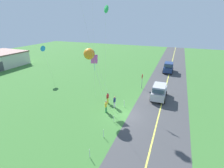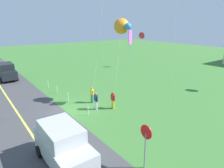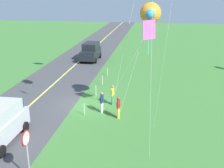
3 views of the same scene
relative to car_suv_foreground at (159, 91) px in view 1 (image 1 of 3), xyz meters
name	(u,v)px [view 1 (image 1 of 3)]	position (x,y,z in m)	size (l,w,h in m)	color
ground_plane	(125,114)	(-6.20, 3.35, -1.20)	(120.00, 120.00, 0.10)	#3D7533
asphalt_road	(157,121)	(-6.20, -0.65, -1.15)	(120.00, 7.00, 0.00)	#424244
road_centre_stripe	(157,121)	(-6.20, -0.65, -1.15)	(120.00, 0.16, 0.00)	#E5E04C
car_suv_foreground	(159,91)	(0.00, 0.00, 0.00)	(4.40, 2.12, 2.24)	#B7B7BC
car_parked_east_far	(168,67)	(14.68, -0.27, 0.00)	(4.40, 2.12, 2.24)	navy
stop_sign	(142,79)	(2.96, 3.25, 0.65)	(0.76, 0.08, 2.56)	gray
person_adult_near	(106,106)	(-6.64, 5.77, -0.29)	(0.58, 0.22, 1.60)	#338C4C
person_adult_companion	(115,102)	(-5.04, 5.23, -0.29)	(0.58, 0.22, 1.60)	silver
person_child_watcher	(108,98)	(-4.29, 6.55, -0.29)	(0.58, 0.22, 1.60)	yellow
kite_blue_mid	(94,60)	(-4.30, 8.42, 4.97)	(1.03, 3.65, 6.87)	silver
kite_yellow_high	(89,54)	(-5.49, 8.46, 6.01)	(1.97, 2.62, 7.87)	silver
kite_pink_drift	(43,49)	(0.97, 22.23, 4.87)	(1.92, 0.49, 6.60)	silver
kite_cyan_top	(106,9)	(0.00, 8.55, 11.36)	(0.85, 1.10, 13.13)	silver
fence_post_0	(90,153)	(-14.08, 4.05, -0.70)	(0.05, 0.05, 0.90)	silver
fence_post_1	(103,134)	(-11.22, 4.05, -0.70)	(0.05, 0.05, 0.90)	silver
fence_post_2	(114,119)	(-8.35, 4.05, -0.70)	(0.05, 0.05, 0.90)	silver
fence_post_3	(124,104)	(-4.37, 4.05, -0.70)	(0.05, 0.05, 0.90)	silver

